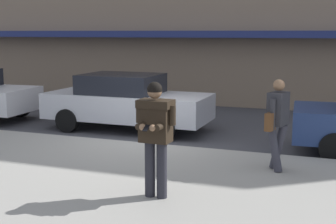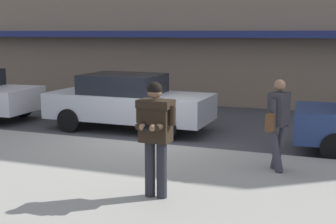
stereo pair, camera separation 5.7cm
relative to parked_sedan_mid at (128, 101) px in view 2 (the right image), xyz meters
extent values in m
plane|color=#3D3D42|center=(1.22, -1.59, -0.79)|extent=(80.00, 80.00, 0.00)
cube|color=#99968E|center=(2.22, -4.44, -0.72)|extent=(32.00, 5.30, 0.14)
cube|color=silver|center=(2.22, -1.54, -0.79)|extent=(28.00, 0.12, 0.01)
cube|color=navy|center=(2.22, 4.56, 1.81)|extent=(26.60, 0.70, 0.24)
cylinder|color=black|center=(-4.03, 0.63, -0.47)|extent=(0.65, 0.24, 0.64)
cube|color=silver|center=(0.04, 0.00, -0.12)|extent=(4.52, 1.87, 0.70)
cube|color=black|center=(-0.14, 0.00, 0.49)|extent=(2.09, 1.66, 0.52)
cylinder|color=black|center=(1.44, 0.84, -0.47)|extent=(0.64, 0.23, 0.64)
cylinder|color=black|center=(1.43, -0.87, -0.47)|extent=(0.64, 0.23, 0.64)
cylinder|color=black|center=(-1.35, 0.87, -0.47)|extent=(0.64, 0.23, 0.64)
cylinder|color=black|center=(-1.36, -0.84, -0.47)|extent=(0.64, 0.23, 0.64)
cylinder|color=black|center=(5.32, 0.16, -0.47)|extent=(0.65, 0.27, 0.64)
cylinder|color=black|center=(5.45, -1.54, -0.47)|extent=(0.65, 0.27, 0.64)
cylinder|color=#23232B|center=(2.98, -5.06, -0.21)|extent=(0.16, 0.16, 0.88)
cylinder|color=#23232B|center=(2.78, -5.06, -0.21)|extent=(0.16, 0.16, 0.88)
cube|color=black|center=(2.88, -5.06, 0.55)|extent=(0.47, 0.31, 0.64)
cube|color=black|center=(2.88, -5.06, 0.82)|extent=(0.53, 0.36, 0.12)
cylinder|color=black|center=(3.15, -5.07, 0.66)|extent=(0.11, 0.11, 0.30)
cylinder|color=black|center=(3.03, -5.23, 0.51)|extent=(0.11, 0.30, 0.10)
sphere|color=#8C6647|center=(2.95, -5.36, 0.51)|extent=(0.10, 0.10, 0.10)
cylinder|color=black|center=(2.61, -5.05, 0.66)|extent=(0.11, 0.11, 0.30)
cylinder|color=black|center=(2.73, -5.22, 0.51)|extent=(0.11, 0.30, 0.10)
sphere|color=#8C6647|center=(2.79, -5.36, 0.51)|extent=(0.10, 0.10, 0.10)
cube|color=black|center=(2.87, -5.40, 0.51)|extent=(0.08, 0.14, 0.07)
sphere|color=#8C6647|center=(2.88, -5.09, 1.01)|extent=(0.22, 0.22, 0.22)
sphere|color=black|center=(2.88, -5.09, 1.04)|extent=(0.23, 0.23, 0.23)
cylinder|color=#33333D|center=(4.47, -2.88, -0.22)|extent=(0.35, 0.23, 0.87)
cylinder|color=#33333D|center=(4.43, -3.05, -0.22)|extent=(0.35, 0.23, 0.87)
cube|color=#2D2D33|center=(4.45, -2.97, 0.51)|extent=(0.38, 0.48, 0.60)
cylinder|color=#2D2D33|center=(4.51, -2.72, 0.43)|extent=(0.10, 0.10, 0.58)
cylinder|color=#2D2D33|center=(4.38, -3.21, 0.43)|extent=(0.10, 0.10, 0.58)
sphere|color=#8C6647|center=(4.45, -2.97, 0.94)|extent=(0.21, 0.21, 0.21)
cube|color=brown|center=(4.35, -3.25, 0.31)|extent=(0.18, 0.26, 0.32)
camera|label=1|loc=(5.46, -11.53, 1.89)|focal=50.00mm
camera|label=2|loc=(5.52, -11.51, 1.89)|focal=50.00mm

